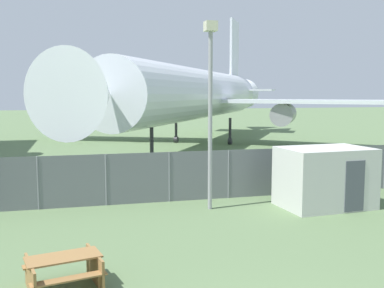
{
  "coord_description": "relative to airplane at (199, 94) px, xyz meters",
  "views": [
    {
      "loc": [
        -3.59,
        -6.21,
        4.41
      ],
      "look_at": [
        1.72,
        14.48,
        2.0
      ],
      "focal_mm": 42.0,
      "sensor_mm": 36.0,
      "label": 1
    }
  ],
  "objects": [
    {
      "name": "perimeter_fence",
      "position": [
        -6.54,
        -19.38,
        -3.3
      ],
      "size": [
        56.07,
        0.07,
        2.05
      ],
      "color": "slate",
      "rests_on": "ground"
    },
    {
      "name": "picnic_bench_near_cabin",
      "position": [
        -10.52,
        -26.89,
        -3.85
      ],
      "size": [
        1.91,
        1.73,
        0.76
      ],
      "rotation": [
        0.0,
        0.0,
        0.23
      ],
      "color": "olive",
      "rests_on": "ground"
    },
    {
      "name": "portable_cabin",
      "position": [
        -0.84,
        -21.69,
        -3.16
      ],
      "size": [
        3.55,
        2.49,
        2.32
      ],
      "rotation": [
        0.0,
        0.0,
        0.07
      ],
      "color": "silver",
      "rests_on": "ground"
    },
    {
      "name": "light_mast",
      "position": [
        -5.28,
        -20.91,
        0.04
      ],
      "size": [
        0.44,
        0.44,
        7.05
      ],
      "color": "#99999E",
      "rests_on": "ground"
    },
    {
      "name": "airplane",
      "position": [
        0.0,
        0.0,
        0.0
      ],
      "size": [
        29.53,
        36.48,
        12.64
      ],
      "rotation": [
        0.0,
        0.0,
        -2.13
      ],
      "color": "white",
      "rests_on": "ground"
    }
  ]
}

